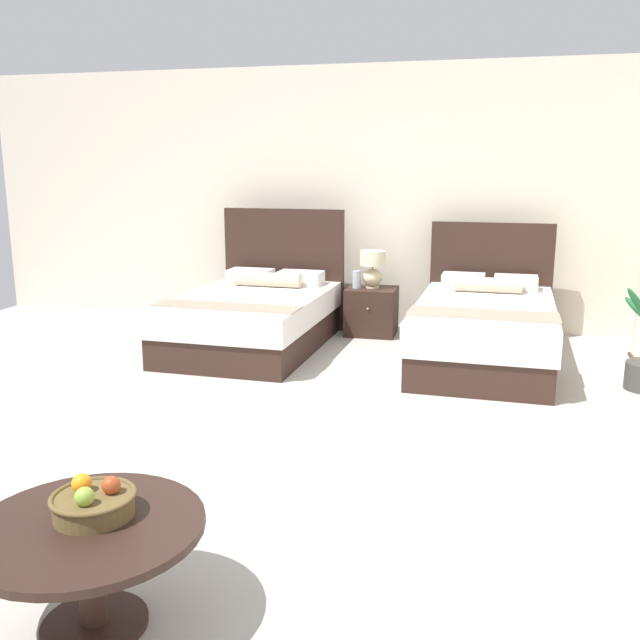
{
  "coord_description": "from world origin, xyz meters",
  "views": [
    {
      "loc": [
        1.12,
        -4.41,
        1.78
      ],
      "look_at": [
        -0.09,
        0.58,
        0.64
      ],
      "focal_mm": 38.85,
      "sensor_mm": 36.0,
      "label": 1
    }
  ],
  "objects_px": {
    "bed_near_corner": "(484,328)",
    "coffee_table": "(89,545)",
    "table_lamp": "(373,267)",
    "fruit_bowl": "(93,502)",
    "bed_near_window": "(255,316)",
    "vase": "(357,279)",
    "nightstand": "(372,311)"
  },
  "relations": [
    {
      "from": "bed_near_corner",
      "to": "vase",
      "type": "relative_size",
      "value": 11.81
    },
    {
      "from": "vase",
      "to": "fruit_bowl",
      "type": "relative_size",
      "value": 0.57
    },
    {
      "from": "table_lamp",
      "to": "vase",
      "type": "distance_m",
      "value": 0.22
    },
    {
      "from": "nightstand",
      "to": "fruit_bowl",
      "type": "bearing_deg",
      "value": -92.86
    },
    {
      "from": "bed_near_corner",
      "to": "table_lamp",
      "type": "relative_size",
      "value": 5.59
    },
    {
      "from": "vase",
      "to": "nightstand",
      "type": "bearing_deg",
      "value": 14.16
    },
    {
      "from": "table_lamp",
      "to": "fruit_bowl",
      "type": "distance_m",
      "value": 5.08
    },
    {
      "from": "nightstand",
      "to": "fruit_bowl",
      "type": "xyz_separation_m",
      "value": [
        -0.25,
        -5.05,
        0.25
      ]
    },
    {
      "from": "vase",
      "to": "bed_near_corner",
      "type": "bearing_deg",
      "value": -29.87
    },
    {
      "from": "nightstand",
      "to": "coffee_table",
      "type": "xyz_separation_m",
      "value": [
        -0.25,
        -5.11,
        0.1
      ]
    },
    {
      "from": "table_lamp",
      "to": "vase",
      "type": "xyz_separation_m",
      "value": [
        -0.16,
        -0.06,
        -0.14
      ]
    },
    {
      "from": "bed_near_window",
      "to": "fruit_bowl",
      "type": "height_order",
      "value": "bed_near_window"
    },
    {
      "from": "bed_near_corner",
      "to": "nightstand",
      "type": "height_order",
      "value": "bed_near_corner"
    },
    {
      "from": "bed_near_corner",
      "to": "fruit_bowl",
      "type": "bearing_deg",
      "value": -108.87
    },
    {
      "from": "bed_near_corner",
      "to": "vase",
      "type": "bearing_deg",
      "value": 150.13
    },
    {
      "from": "bed_near_corner",
      "to": "coffee_table",
      "type": "height_order",
      "value": "bed_near_corner"
    },
    {
      "from": "table_lamp",
      "to": "coffee_table",
      "type": "bearing_deg",
      "value": -92.78
    },
    {
      "from": "nightstand",
      "to": "fruit_bowl",
      "type": "distance_m",
      "value": 5.07
    },
    {
      "from": "nightstand",
      "to": "coffee_table",
      "type": "height_order",
      "value": "nightstand"
    },
    {
      "from": "coffee_table",
      "to": "bed_near_window",
      "type": "bearing_deg",
      "value": 100.6
    },
    {
      "from": "coffee_table",
      "to": "fruit_bowl",
      "type": "relative_size",
      "value": 2.71
    },
    {
      "from": "coffee_table",
      "to": "fruit_bowl",
      "type": "xyz_separation_m",
      "value": [
        -0.0,
        0.06,
        0.15
      ]
    },
    {
      "from": "bed_near_corner",
      "to": "nightstand",
      "type": "xyz_separation_m",
      "value": [
        -1.19,
        0.82,
        -0.07
      ]
    },
    {
      "from": "fruit_bowl",
      "to": "bed_near_window",
      "type": "bearing_deg",
      "value": 100.69
    },
    {
      "from": "bed_near_window",
      "to": "bed_near_corner",
      "type": "xyz_separation_m",
      "value": [
        2.25,
        -0.01,
        0.0
      ]
    },
    {
      "from": "table_lamp",
      "to": "coffee_table",
      "type": "relative_size",
      "value": 0.44
    },
    {
      "from": "table_lamp",
      "to": "coffee_table",
      "type": "height_order",
      "value": "table_lamp"
    },
    {
      "from": "coffee_table",
      "to": "bed_near_corner",
      "type": "bearing_deg",
      "value": 71.42
    },
    {
      "from": "table_lamp",
      "to": "fruit_bowl",
      "type": "height_order",
      "value": "table_lamp"
    },
    {
      "from": "nightstand",
      "to": "vase",
      "type": "distance_m",
      "value": 0.38
    },
    {
      "from": "bed_near_corner",
      "to": "nightstand",
      "type": "relative_size",
      "value": 4.22
    },
    {
      "from": "vase",
      "to": "coffee_table",
      "type": "xyz_separation_m",
      "value": [
        -0.09,
        -5.07,
        -0.25
      ]
    }
  ]
}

